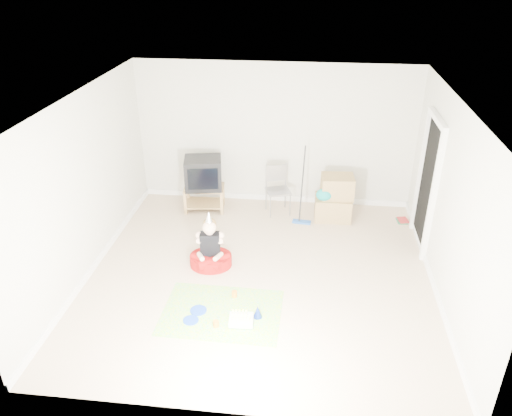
# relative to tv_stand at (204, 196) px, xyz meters

# --- Properties ---
(ground) EXTENTS (5.00, 5.00, 0.00)m
(ground) POSITION_rel_tv_stand_xyz_m (1.23, -1.97, -0.27)
(ground) COLOR beige
(ground) RESTS_ON ground
(doorway_recess) EXTENTS (0.02, 0.90, 2.05)m
(doorway_recess) POSITION_rel_tv_stand_xyz_m (3.71, -0.77, 0.76)
(doorway_recess) COLOR black
(doorway_recess) RESTS_ON ground
(tv_stand) EXTENTS (0.76, 0.52, 0.45)m
(tv_stand) POSITION_rel_tv_stand_xyz_m (0.00, 0.00, 0.00)
(tv_stand) COLOR #A9824C
(tv_stand) RESTS_ON ground
(crt_tv) EXTENTS (0.73, 0.64, 0.56)m
(crt_tv) POSITION_rel_tv_stand_xyz_m (0.00, -0.00, 0.46)
(crt_tv) COLOR black
(crt_tv) RESTS_ON tv_stand
(folding_chair) EXTENTS (0.50, 0.49, 0.89)m
(folding_chair) POSITION_rel_tv_stand_xyz_m (1.35, 0.02, 0.17)
(folding_chair) COLOR gray
(folding_chair) RESTS_ON ground
(cardboard_boxes) EXTENTS (0.66, 0.51, 0.80)m
(cardboard_boxes) POSITION_rel_tv_stand_xyz_m (2.34, -0.07, 0.12)
(cardboard_boxes) COLOR #A78651
(cardboard_boxes) RESTS_ON ground
(floor_mop) EXTENTS (0.33, 0.43, 1.30)m
(floor_mop) POSITION_rel_tv_stand_xyz_m (1.79, -0.32, -0.01)
(floor_mop) COLOR #2357B0
(floor_mop) RESTS_ON ground
(book_pile) EXTENTS (0.20, 0.24, 0.05)m
(book_pile) POSITION_rel_tv_stand_xyz_m (3.57, -0.07, -0.24)
(book_pile) COLOR #226843
(book_pile) RESTS_ON ground
(seated_woman) EXTENTS (0.69, 0.69, 0.91)m
(seated_woman) POSITION_rel_tv_stand_xyz_m (0.47, -1.80, -0.07)
(seated_woman) COLOR #9E100E
(seated_woman) RESTS_ON ground
(party_mat) EXTENTS (1.58, 1.16, 0.01)m
(party_mat) POSITION_rel_tv_stand_xyz_m (0.82, -2.88, -0.26)
(party_mat) COLOR #E93178
(party_mat) RESTS_ON ground
(birthday_cake) EXTENTS (0.33, 0.27, 0.15)m
(birthday_cake) POSITION_rel_tv_stand_xyz_m (1.11, -3.06, -0.22)
(birthday_cake) COLOR silver
(birthday_cake) RESTS_ON party_mat
(blue_plate_near) EXTENTS (0.27, 0.27, 0.01)m
(blue_plate_near) POSITION_rel_tv_stand_xyz_m (0.51, -2.89, -0.25)
(blue_plate_near) COLOR #163FB5
(blue_plate_near) RESTS_ON party_mat
(blue_plate_far) EXTENTS (0.25, 0.25, 0.01)m
(blue_plate_far) POSITION_rel_tv_stand_xyz_m (0.46, -3.10, -0.25)
(blue_plate_far) COLOR #163FB5
(blue_plate_far) RESTS_ON party_mat
(orange_cup_near) EXTENTS (0.08, 0.08, 0.09)m
(orange_cup_near) POSITION_rel_tv_stand_xyz_m (0.94, -2.53, -0.22)
(orange_cup_near) COLOR orange
(orange_cup_near) RESTS_ON party_mat
(orange_cup_far) EXTENTS (0.09, 0.09, 0.08)m
(orange_cup_far) POSITION_rel_tv_stand_xyz_m (0.80, -3.17, -0.22)
(orange_cup_far) COLOR orange
(orange_cup_far) RESTS_ON party_mat
(blue_party_hat) EXTENTS (0.15, 0.15, 0.17)m
(blue_party_hat) POSITION_rel_tv_stand_xyz_m (1.31, -2.93, -0.17)
(blue_party_hat) COLOR #16319F
(blue_party_hat) RESTS_ON party_mat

